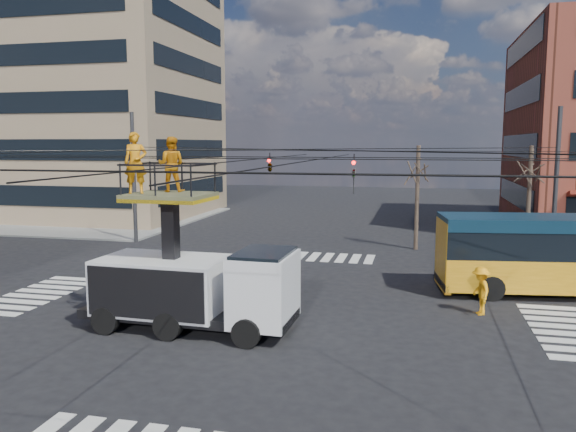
{
  "coord_description": "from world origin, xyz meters",
  "views": [
    {
      "loc": [
        4.97,
        -19.44,
        6.11
      ],
      "look_at": [
        -0.2,
        2.97,
        3.13
      ],
      "focal_mm": 35.0,
      "sensor_mm": 36.0,
      "label": 1
    }
  ],
  "objects_px": {
    "traffic_cone": "(112,306)",
    "worker_ground": "(114,291)",
    "flagger": "(481,291)",
    "utility_truck": "(194,268)"
  },
  "relations": [
    {
      "from": "traffic_cone",
      "to": "worker_ground",
      "type": "bearing_deg",
      "value": 63.02
    },
    {
      "from": "worker_ground",
      "to": "flagger",
      "type": "bearing_deg",
      "value": -56.86
    },
    {
      "from": "flagger",
      "to": "utility_truck",
      "type": "bearing_deg",
      "value": -80.53
    },
    {
      "from": "traffic_cone",
      "to": "worker_ground",
      "type": "height_order",
      "value": "worker_ground"
    },
    {
      "from": "traffic_cone",
      "to": "flagger",
      "type": "bearing_deg",
      "value": 13.28
    },
    {
      "from": "traffic_cone",
      "to": "flagger",
      "type": "distance_m",
      "value": 13.22
    },
    {
      "from": "utility_truck",
      "to": "worker_ground",
      "type": "xyz_separation_m",
      "value": [
        -3.43,
        0.88,
        -1.24
      ]
    },
    {
      "from": "traffic_cone",
      "to": "utility_truck",
      "type": "bearing_deg",
      "value": -12.67
    },
    {
      "from": "utility_truck",
      "to": "flagger",
      "type": "height_order",
      "value": "utility_truck"
    },
    {
      "from": "utility_truck",
      "to": "flagger",
      "type": "bearing_deg",
      "value": 24.1
    }
  ]
}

